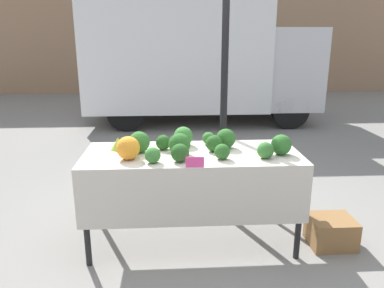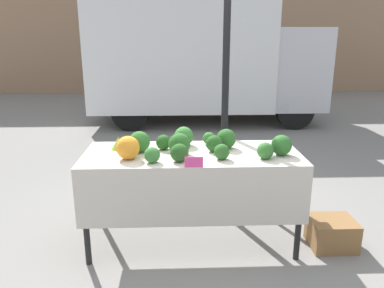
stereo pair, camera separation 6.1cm
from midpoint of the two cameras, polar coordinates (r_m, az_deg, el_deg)
name	(u,v)px [view 2 (the right image)]	position (r m, az deg, el deg)	size (l,w,h in m)	color
ground_plane	(192,241)	(3.61, 0.50, -14.57)	(40.00, 40.00, 0.00)	gray
building_facade	(180,15)	(12.93, -1.65, 19.05)	(16.00, 0.60, 5.00)	#9E7A5B
tent_pole	(225,87)	(3.75, 5.59, 8.71)	(0.07, 0.07, 2.72)	black
parked_truck	(200,56)	(8.36, 1.37, 13.24)	(4.85, 2.22, 2.65)	white
market_table	(192,168)	(3.23, 0.59, -3.67)	(1.88, 0.77, 0.86)	beige
orange_cauliflower	(128,148)	(3.10, -9.19, -0.56)	(0.19, 0.19, 0.19)	orange
romanesco_head	(119,143)	(3.40, -10.60, 0.13)	(0.14, 0.14, 0.11)	#93B238
broccoli_head_0	(179,144)	(3.18, -1.38, -0.01)	(0.19, 0.19, 0.19)	#285B23
broccoli_head_1	(139,142)	(3.28, -7.49, 0.33)	(0.19, 0.19, 0.19)	#2D6628
broccoli_head_2	(209,138)	(3.49, 3.11, 0.87)	(0.12, 0.12, 0.12)	#336B2D
broccoli_head_3	(282,145)	(3.26, 14.01, -0.17)	(0.17, 0.17, 0.17)	#2D6628
broccoli_head_4	(179,153)	(3.01, -1.35, -1.35)	(0.15, 0.15, 0.15)	#23511E
broccoli_head_5	(152,155)	(3.00, -5.50, -1.66)	(0.13, 0.13, 0.13)	#387533
broccoli_head_6	(163,142)	(3.34, -3.85, 0.27)	(0.13, 0.13, 0.13)	#23511E
broccoli_head_7	(222,152)	(3.07, 5.12, -1.20)	(0.13, 0.13, 0.13)	#285B23
broccoli_head_8	(265,151)	(3.14, 11.66, -1.00)	(0.14, 0.14, 0.14)	#336B2D
broccoli_head_9	(184,136)	(3.45, -0.75, 1.20)	(0.18, 0.18, 0.18)	#387533
broccoli_head_10	(214,144)	(3.27, 3.94, 0.06)	(0.15, 0.15, 0.15)	#23511E
broccoli_head_11	(226,139)	(3.38, 5.74, 0.81)	(0.18, 0.18, 0.18)	#285B23
price_sign	(194,162)	(2.88, 0.85, -2.77)	(0.14, 0.01, 0.08)	#EF4793
produce_crate	(332,233)	(3.70, 20.98, -12.54)	(0.39, 0.34, 0.26)	olive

